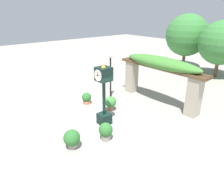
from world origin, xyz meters
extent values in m
plane|color=gray|center=(0.00, 0.00, 0.00)|extent=(60.00, 60.00, 0.00)
cube|color=black|center=(-0.06, -0.06, 0.28)|extent=(0.57, 0.57, 0.56)
cylinder|color=black|center=(-0.06, -0.06, 1.40)|extent=(0.16, 0.16, 1.68)
cylinder|color=gold|center=(-0.06, -0.06, 2.26)|extent=(0.25, 0.25, 0.04)
cube|color=black|center=(-0.06, -0.06, 2.59)|extent=(0.63, 0.63, 0.63)
cylinder|color=beige|center=(-0.06, -0.39, 2.59)|extent=(0.52, 0.02, 0.52)
cylinder|color=beige|center=(-0.06, 0.27, 2.59)|extent=(0.52, 0.02, 0.52)
cube|color=black|center=(-0.06, -0.40, 2.59)|extent=(0.18, 0.01, 0.02)
cube|color=black|center=(-0.06, -0.40, 2.67)|extent=(0.02, 0.01, 0.16)
cone|color=gold|center=(-0.06, -0.06, 3.01)|extent=(0.22, 0.22, 0.20)
cube|color=#A89E89|center=(-2.29, 4.09, 1.07)|extent=(0.63, 0.63, 2.14)
cube|color=#A89E89|center=(2.29, 4.09, 1.07)|extent=(0.63, 0.63, 2.14)
cube|color=brown|center=(0.00, 3.77, 2.22)|extent=(5.81, 0.12, 0.16)
cube|color=brown|center=(0.00, 3.98, 2.22)|extent=(5.81, 0.12, 0.16)
cube|color=brown|center=(0.00, 4.19, 2.22)|extent=(5.81, 0.12, 0.16)
cube|color=brown|center=(0.00, 4.41, 2.22)|extent=(5.81, 0.12, 0.16)
ellipsoid|color=#427F33|center=(0.00, 4.09, 2.48)|extent=(5.08, 1.23, 0.70)
cylinder|color=gray|center=(0.61, -2.25, 0.11)|extent=(0.37, 0.37, 0.22)
sphere|color=#2D6B2D|center=(0.61, -2.25, 0.48)|extent=(0.68, 0.68, 0.68)
cylinder|color=#B26B4C|center=(-2.60, 0.57, 0.10)|extent=(0.45, 0.45, 0.20)
sphere|color=#2D6B2D|center=(-2.60, 0.57, 0.41)|extent=(0.56, 0.56, 0.56)
cylinder|color=gray|center=(1.03, -0.83, 0.12)|extent=(0.43, 0.43, 0.25)
sphere|color=#2D6B2D|center=(1.03, -0.83, 0.48)|extent=(0.62, 0.62, 0.62)
cylinder|color=#B26B4C|center=(-0.99, 1.11, 0.13)|extent=(0.30, 0.30, 0.27)
sphere|color=#387A38|center=(-0.99, 1.11, 0.51)|extent=(0.64, 0.64, 0.64)
cylinder|color=black|center=(-2.31, 2.21, 1.32)|extent=(0.10, 0.10, 2.63)
sphere|color=white|center=(-2.31, 2.21, 2.79)|extent=(0.31, 0.31, 0.31)
cylinder|color=brown|center=(-3.52, 12.64, 0.89)|extent=(0.28, 0.28, 1.77)
sphere|color=#387A38|center=(-3.52, 12.64, 3.15)|extent=(3.94, 3.94, 3.94)
cylinder|color=brown|center=(-0.04, 12.04, 0.81)|extent=(0.28, 0.28, 1.62)
sphere|color=#387A38|center=(-0.04, 12.04, 2.88)|extent=(3.60, 3.60, 3.60)
camera|label=1|loc=(6.87, -5.37, 5.25)|focal=32.00mm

